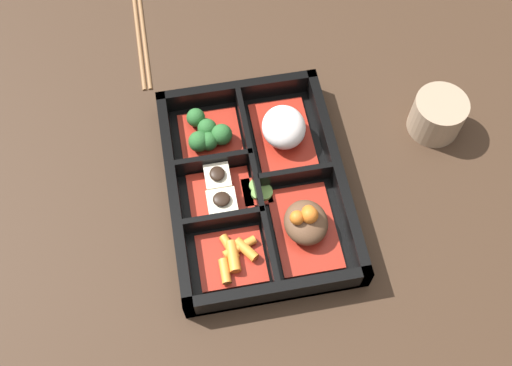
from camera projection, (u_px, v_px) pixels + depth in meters
ground_plane at (256, 191)px, 0.86m from camera, size 3.00×3.00×0.00m
bento_base at (256, 190)px, 0.86m from camera, size 0.33×0.24×0.01m
bento_rim at (255, 184)px, 0.84m from camera, size 0.33×0.24×0.04m
bowl_rice at (284, 129)px, 0.87m from camera, size 0.13×0.08×0.05m
bowl_stew at (306, 223)px, 0.80m from camera, size 0.13×0.08×0.06m
bowl_greens at (209, 134)px, 0.87m from camera, size 0.09×0.09×0.04m
bowl_tofu at (220, 193)px, 0.83m from camera, size 0.08×0.09×0.04m
bowl_carrots at (233, 256)px, 0.80m from camera, size 0.08×0.09×0.02m
bowl_pickles at (260, 190)px, 0.84m from camera, size 0.04×0.04×0.01m
tea_cup at (438, 114)px, 0.88m from camera, size 0.08×0.08×0.06m
chopsticks at (141, 37)px, 0.99m from camera, size 0.22×0.02×0.01m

